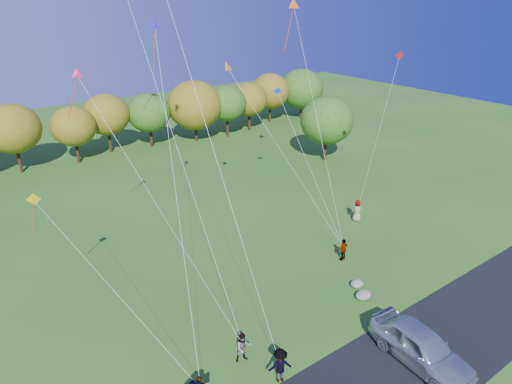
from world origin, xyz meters
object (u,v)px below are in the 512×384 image
(flyer_b, at_px, (243,348))
(flyer_c, at_px, (280,365))
(minivan_silver, at_px, (421,346))
(flyer_e, at_px, (357,211))
(flyer_d, at_px, (343,250))

(flyer_b, bearing_deg, flyer_c, -53.62)
(minivan_silver, bearing_deg, flyer_e, 58.26)
(flyer_b, height_order, flyer_e, flyer_e)
(flyer_b, distance_m, flyer_d, 12.21)
(minivan_silver, xyz_separation_m, flyer_e, (9.64, 13.19, -0.09))
(minivan_silver, distance_m, flyer_c, 7.50)
(flyer_b, height_order, flyer_c, flyer_c)
(flyer_d, bearing_deg, flyer_e, -154.59)
(minivan_silver, height_order, flyer_d, minivan_silver)
(flyer_b, xyz_separation_m, flyer_e, (17.05, 7.64, 0.10))
(minivan_silver, distance_m, flyer_e, 16.34)
(flyer_d, distance_m, flyer_e, 6.63)
(minivan_silver, height_order, flyer_e, minivan_silver)
(flyer_e, bearing_deg, flyer_c, 85.33)
(flyer_c, bearing_deg, minivan_silver, 175.83)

